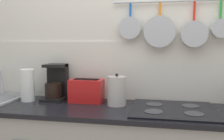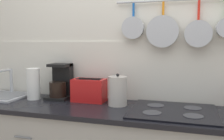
{
  "view_description": "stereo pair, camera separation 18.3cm",
  "coord_description": "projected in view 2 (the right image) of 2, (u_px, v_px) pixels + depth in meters",
  "views": [
    {
      "loc": [
        0.2,
        -1.79,
        1.39
      ],
      "look_at": [
        -0.15,
        0.0,
        1.19
      ],
      "focal_mm": 40.0,
      "sensor_mm": 36.0,
      "label": 1
    },
    {
      "loc": [
        0.38,
        -1.74,
        1.39
      ],
      "look_at": [
        -0.15,
        0.0,
        1.19
      ],
      "focal_mm": 40.0,
      "sensor_mm": 36.0,
      "label": 2
    }
  ],
  "objects": [
    {
      "name": "countertop",
      "position": [
        131.0,
        112.0,
        1.82
      ],
      "size": [
        2.96,
        0.58,
        0.03
      ],
      "color": "black",
      "rests_on": "cabinet_base"
    },
    {
      "name": "kettle",
      "position": [
        118.0,
        91.0,
        1.92
      ],
      "size": [
        0.15,
        0.15,
        0.25
      ],
      "color": "beige",
      "rests_on": "countertop"
    },
    {
      "name": "paper_towel_roll",
      "position": [
        33.0,
        84.0,
        2.13
      ],
      "size": [
        0.11,
        0.11,
        0.27
      ],
      "color": "white",
      "rests_on": "countertop"
    },
    {
      "name": "wall_back",
      "position": [
        140.0,
        57.0,
        2.09
      ],
      "size": [
        7.2,
        0.15,
        2.6
      ],
      "color": "silver",
      "rests_on": "ground_plane"
    },
    {
      "name": "coffee_maker",
      "position": [
        61.0,
        84.0,
        2.17
      ],
      "size": [
        0.19,
        0.21,
        0.3
      ],
      "color": "black",
      "rests_on": "countertop"
    },
    {
      "name": "sink_basin",
      "position": [
        2.0,
        94.0,
        2.25
      ],
      "size": [
        0.45,
        0.39,
        0.24
      ],
      "color": "#B7BABF",
      "rests_on": "countertop"
    },
    {
      "name": "toaster",
      "position": [
        89.0,
        90.0,
        2.06
      ],
      "size": [
        0.29,
        0.16,
        0.19
      ],
      "color": "red",
      "rests_on": "countertop"
    },
    {
      "name": "cooktop",
      "position": [
        173.0,
        111.0,
        1.75
      ],
      "size": [
        0.59,
        0.52,
        0.01
      ],
      "color": "black",
      "rests_on": "countertop"
    }
  ]
}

